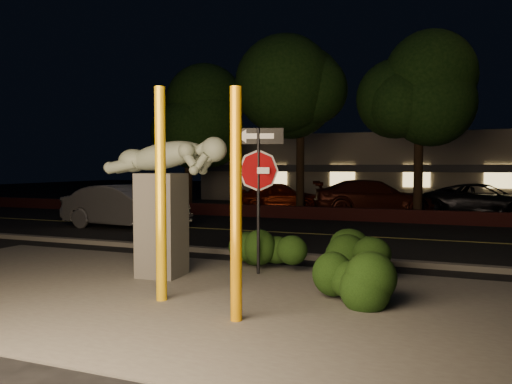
% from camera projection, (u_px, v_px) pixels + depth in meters
% --- Properties ---
extents(ground, '(90.00, 90.00, 0.00)m').
position_uv_depth(ground, '(341.00, 224.00, 18.25)').
color(ground, black).
rests_on(ground, ground).
extents(patio, '(14.00, 6.00, 0.02)m').
position_uv_depth(patio, '(201.00, 298.00, 8.02)').
color(patio, '#4C4944').
rests_on(patio, ground).
extents(road, '(80.00, 8.00, 0.01)m').
position_uv_depth(road, '(321.00, 235.00, 15.46)').
color(road, black).
rests_on(road, ground).
extents(lane_marking, '(80.00, 0.12, 0.00)m').
position_uv_depth(lane_marking, '(321.00, 234.00, 15.46)').
color(lane_marking, '#C5BC4E').
rests_on(lane_marking, road).
extents(curb, '(80.00, 0.25, 0.12)m').
position_uv_depth(curb, '(279.00, 255.00, 11.65)').
color(curb, '#4C4944').
rests_on(curb, ground).
extents(brick_wall, '(40.00, 0.35, 0.50)m').
position_uv_depth(brick_wall, '(348.00, 214.00, 19.45)').
color(brick_wall, '#4D1918').
rests_on(brick_wall, ground).
extents(parking_lot, '(40.00, 12.00, 0.01)m').
position_uv_depth(parking_lot, '(370.00, 209.00, 24.76)').
color(parking_lot, black).
rests_on(parking_lot, ground).
extents(building, '(22.00, 10.20, 4.00)m').
position_uv_depth(building, '(389.00, 168.00, 32.09)').
color(building, gray).
rests_on(building, ground).
extents(tree_far_a, '(4.60, 4.60, 7.43)m').
position_uv_depth(tree_far_a, '(188.00, 98.00, 23.68)').
color(tree_far_a, black).
rests_on(tree_far_a, ground).
extents(tree_far_b, '(5.20, 5.20, 8.41)m').
position_uv_depth(tree_far_b, '(301.00, 76.00, 21.82)').
color(tree_far_b, black).
rests_on(tree_far_b, ground).
extents(tree_far_c, '(4.80, 4.80, 7.84)m').
position_uv_depth(tree_far_c, '(420.00, 76.00, 19.65)').
color(tree_far_c, black).
rests_on(tree_far_c, ground).
extents(yellow_pole_left, '(0.17, 0.17, 3.36)m').
position_uv_depth(yellow_pole_left, '(161.00, 195.00, 7.78)').
color(yellow_pole_left, yellow).
rests_on(yellow_pole_left, ground).
extents(yellow_pole_right, '(0.16, 0.16, 3.20)m').
position_uv_depth(yellow_pole_right, '(236.00, 205.00, 6.75)').
color(yellow_pole_right, orange).
rests_on(yellow_pole_right, ground).
extents(signpost, '(0.94, 0.30, 2.87)m').
position_uv_depth(signpost, '(258.00, 171.00, 9.67)').
color(signpost, black).
rests_on(signpost, ground).
extents(sculpture, '(2.50, 0.82, 2.67)m').
position_uv_depth(sculpture, '(164.00, 192.00, 9.51)').
color(sculpture, '#4C4944').
rests_on(sculpture, ground).
extents(hedge_center, '(1.96, 1.49, 0.92)m').
position_uv_depth(hedge_center, '(269.00, 247.00, 10.32)').
color(hedge_center, black).
rests_on(hedge_center, ground).
extents(hedge_right, '(1.69, 0.91, 1.11)m').
position_uv_depth(hedge_right, '(348.00, 249.00, 9.54)').
color(hedge_right, black).
rests_on(hedge_right, ground).
extents(hedge_far_right, '(1.59, 1.31, 0.95)m').
position_uv_depth(hedge_far_right, '(358.00, 274.00, 7.67)').
color(hedge_far_right, black).
rests_on(hedge_far_right, ground).
extents(silver_sedan, '(4.59, 1.85, 1.48)m').
position_uv_depth(silver_sedan, '(125.00, 207.00, 17.06)').
color(silver_sedan, '#ABABB0').
rests_on(silver_sedan, ground).
extents(parked_car_red, '(4.32, 2.57, 1.38)m').
position_uv_depth(parked_car_red, '(279.00, 196.00, 24.33)').
color(parked_car_red, maroon).
rests_on(parked_car_red, ground).
extents(parked_car_darkred, '(5.66, 3.67, 1.53)m').
position_uv_depth(parked_car_darkred, '(374.00, 197.00, 21.74)').
color(parked_car_darkred, '#47160D').
rests_on(parked_car_darkred, ground).
extents(parked_car_dark, '(5.40, 3.37, 1.39)m').
position_uv_depth(parked_car_dark, '(484.00, 200.00, 20.76)').
color(parked_car_dark, black).
rests_on(parked_car_dark, ground).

